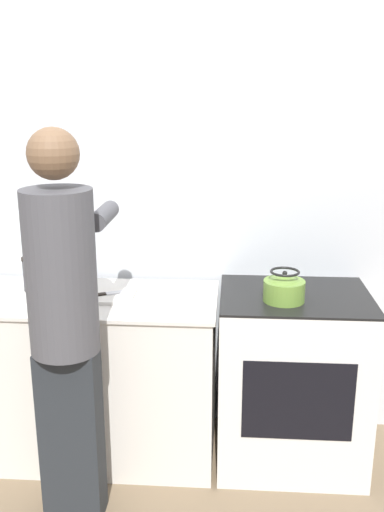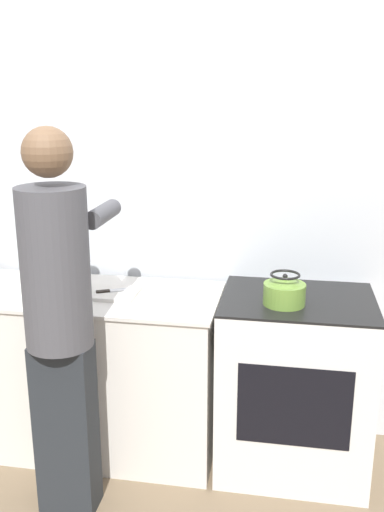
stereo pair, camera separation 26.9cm
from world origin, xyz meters
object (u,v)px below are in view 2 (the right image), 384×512
Objects in this scene: oven at (294,383)px; canister_jar at (46,269)px; person at (60,313)px; kettle at (284,291)px; cutting_board at (107,293)px; knife at (113,291)px.

oven is 5.20× the size of canister_jar.
person reaches higher than canister_jar.
person is (-1.01, -0.49, 0.51)m from oven.
person reaches higher than kettle.
knife reaches higher than cutting_board.
canister_jar is (-0.40, 0.09, 0.07)m from knife.
kettle is at bearing -126.84° from oven.
kettle is at bearing -8.04° from canister_jar.
kettle is at bearing 23.08° from person.
person is 9.75× the size of knife.
person is at bearing -96.15° from cutting_board.
kettle is (0.94, 0.40, 0.01)m from person.
oven reaches higher than knife.
person reaches higher than oven.
cutting_board is at bearing 83.85° from person.
oven is at bearing -24.61° from knife.
kettle is (0.86, -0.09, 0.08)m from knife.
knife is 0.41m from canister_jar.
knife is at bearing -13.16° from canister_jar.
oven is 0.53m from kettle.
oven is at bearing 53.16° from kettle.
oven reaches higher than cutting_board.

